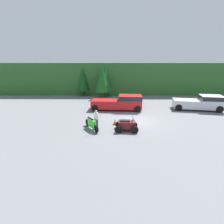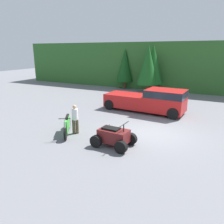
{
  "view_description": "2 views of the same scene",
  "coord_description": "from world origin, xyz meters",
  "views": [
    {
      "loc": [
        -2.3,
        -16.18,
        5.65
      ],
      "look_at": [
        -2.45,
        -0.2,
        0.95
      ],
      "focal_mm": 28.0,
      "sensor_mm": 36.0,
      "label": 1
    },
    {
      "loc": [
        3.09,
        -11.08,
        4.43
      ],
      "look_at": [
        -2.45,
        -0.2,
        0.95
      ],
      "focal_mm": 35.0,
      "sensor_mm": 36.0,
      "label": 2
    }
  ],
  "objects": [
    {
      "name": "pickup_truck_red",
      "position": [
        -1.44,
        4.04,
        0.94
      ],
      "size": [
        6.01,
        2.38,
        1.76
      ],
      "rotation": [
        0.0,
        0.0,
        -0.06
      ],
      "color": "red",
      "rests_on": "ground_plane"
    },
    {
      "name": "tree_mid_right",
      "position": [
        -3.79,
        12.05,
        2.95
      ],
      "size": [
        2.21,
        2.21,
        5.02
      ],
      "color": "brown",
      "rests_on": "ground_plane"
    },
    {
      "name": "pickup_truck_second",
      "position": [
        8.13,
        4.08,
        0.94
      ],
      "size": [
        5.7,
        2.94,
        1.76
      ],
      "rotation": [
        0.0,
        0.0,
        -0.18
      ],
      "color": "silver",
      "rests_on": "ground_plane"
    },
    {
      "name": "tree_left",
      "position": [
        -7.39,
        12.87,
        2.69
      ],
      "size": [
        2.02,
        2.02,
        4.58
      ],
      "color": "brown",
      "rests_on": "ground_plane"
    },
    {
      "name": "quad_atv",
      "position": [
        -1.21,
        -2.46,
        0.46
      ],
      "size": [
        1.96,
        1.36,
        1.19
      ],
      "rotation": [
        0.0,
        0.0,
        -0.04
      ],
      "color": "black",
      "rests_on": "ground_plane"
    },
    {
      "name": "ground_plane",
      "position": [
        0.0,
        0.0,
        0.0
      ],
      "size": [
        80.0,
        80.0,
        0.0
      ],
      "primitive_type": "plane",
      "color": "slate"
    },
    {
      "name": "tree_mid_left",
      "position": [
        -4.11,
        11.33,
        2.94
      ],
      "size": [
        2.2,
        2.2,
        4.99
      ],
      "color": "brown",
      "rests_on": "ground_plane"
    },
    {
      "name": "rider_person",
      "position": [
        -3.8,
        -1.96,
        0.88
      ],
      "size": [
        0.47,
        0.47,
        1.62
      ],
      "rotation": [
        0.0,
        0.0,
        -0.91
      ],
      "color": "brown",
      "rests_on": "ground_plane"
    },
    {
      "name": "dirt_bike",
      "position": [
        -4.18,
        -2.2,
        0.48
      ],
      "size": [
        1.39,
        2.1,
        1.15
      ],
      "rotation": [
        0.0,
        0.0,
        -1.01
      ],
      "color": "black",
      "rests_on": "ground_plane"
    },
    {
      "name": "traffic_cone",
      "position": [
        -2.17,
        -1.06,
        0.25
      ],
      "size": [
        0.42,
        0.42,
        0.55
      ],
      "color": "black",
      "rests_on": "ground_plane"
    },
    {
      "name": "hillside_backdrop",
      "position": [
        0.0,
        16.0,
        2.66
      ],
      "size": [
        44.0,
        6.0,
        5.31
      ],
      "color": "#2D6028",
      "rests_on": "ground_plane"
    }
  ]
}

